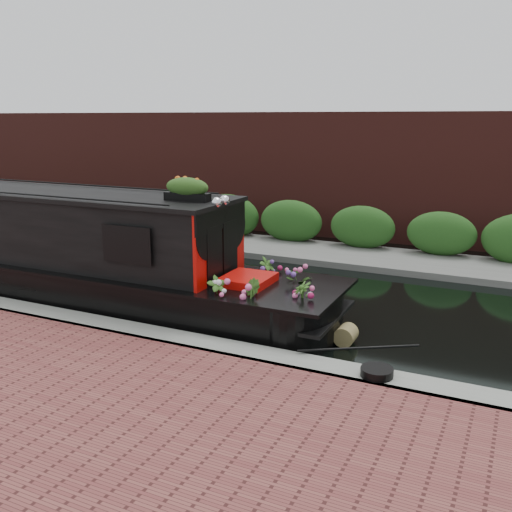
% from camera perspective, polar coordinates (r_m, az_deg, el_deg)
% --- Properties ---
extents(ground, '(80.00, 80.00, 0.00)m').
position_cam_1_polar(ground, '(13.14, -5.04, -3.29)').
color(ground, black).
rests_on(ground, ground).
extents(near_bank_coping, '(40.00, 0.60, 0.50)m').
position_cam_1_polar(near_bank_coping, '(10.60, -14.22, -7.91)').
color(near_bank_coping, gray).
rests_on(near_bank_coping, ground).
extents(far_bank_path, '(40.00, 2.40, 0.34)m').
position_cam_1_polar(far_bank_path, '(16.76, 2.26, 0.49)').
color(far_bank_path, '#61625D').
rests_on(far_bank_path, ground).
extents(far_hedge, '(40.00, 1.10, 2.80)m').
position_cam_1_polar(far_hedge, '(17.57, 3.43, 1.09)').
color(far_hedge, '#224E1A').
rests_on(far_hedge, ground).
extents(far_brick_wall, '(40.00, 1.00, 8.00)m').
position_cam_1_polar(far_brick_wall, '(19.49, 5.77, 2.30)').
color(far_brick_wall, '#4B1D19').
rests_on(far_brick_wall, ground).
extents(narrowboat, '(12.75, 2.36, 2.98)m').
position_cam_1_polar(narrowboat, '(13.34, -20.15, 0.11)').
color(narrowboat, black).
rests_on(narrowboat, ground).
extents(rope_fender, '(0.35, 0.38, 0.35)m').
position_cam_1_polar(rope_fender, '(10.04, 8.98, -7.82)').
color(rope_fender, olive).
rests_on(rope_fender, ground).
extents(coiled_mooring_rope, '(0.47, 0.47, 0.12)m').
position_cam_1_polar(coiled_mooring_rope, '(8.43, 11.99, -11.29)').
color(coiled_mooring_rope, black).
rests_on(coiled_mooring_rope, near_bank_coping).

